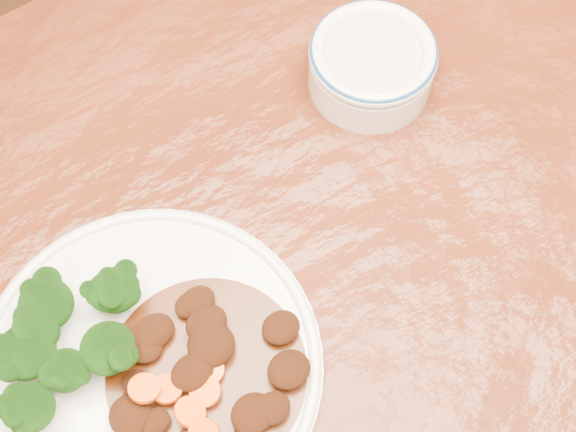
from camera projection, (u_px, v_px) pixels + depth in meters
ground at (322, 423)px, 1.43m from camera, size 4.00×4.00×0.00m
dining_table at (347, 287)px, 0.83m from camera, size 1.52×0.94×0.75m
dinner_plate at (148, 367)px, 0.70m from camera, size 0.30×0.30×0.02m
broccoli_florets at (67, 338)px, 0.67m from camera, size 0.15×0.11×0.05m
mince_stew at (194, 375)px, 0.68m from camera, size 0.18×0.17×0.03m
dip_bowl at (372, 64)px, 0.81m from camera, size 0.13×0.13×0.06m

